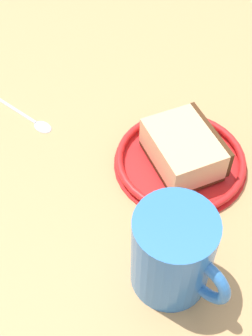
# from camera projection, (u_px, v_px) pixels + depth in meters

# --- Properties ---
(ground_plane) EXTENTS (1.28, 1.28, 0.04)m
(ground_plane) POSITION_uv_depth(u_px,v_px,m) (142.00, 169.00, 0.63)
(ground_plane) COLOR tan
(small_plate) EXTENTS (0.18, 0.18, 0.02)m
(small_plate) POSITION_uv_depth(u_px,v_px,m) (180.00, 160.00, 0.61)
(small_plate) COLOR red
(small_plate) RESTS_ON ground_plane
(cake_slice) EXTENTS (0.12, 0.13, 0.05)m
(cake_slice) POSITION_uv_depth(u_px,v_px,m) (184.00, 149.00, 0.59)
(cake_slice) COLOR #472814
(cake_slice) RESTS_ON small_plate
(tea_mug) EXTENTS (0.10, 0.09, 0.11)m
(tea_mug) POSITION_uv_depth(u_px,v_px,m) (174.00, 253.00, 0.46)
(tea_mug) COLOR #3372BF
(tea_mug) RESTS_ON ground_plane
(teaspoon) EXTENTS (0.12, 0.08, 0.01)m
(teaspoon) POSITION_uv_depth(u_px,v_px,m) (31.00, 118.00, 0.66)
(teaspoon) COLOR silver
(teaspoon) RESTS_ON ground_plane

